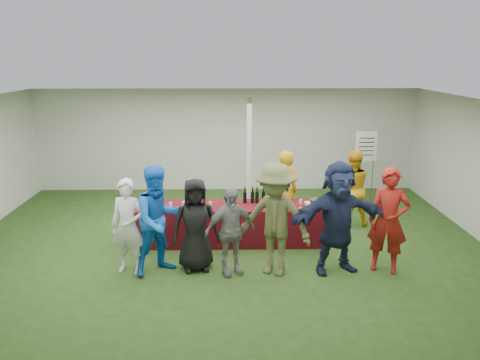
{
  "coord_description": "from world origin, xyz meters",
  "views": [
    {
      "loc": [
        0.12,
        -8.21,
        3.55
      ],
      "look_at": [
        0.29,
        0.31,
        1.25
      ],
      "focal_mm": 35.0,
      "sensor_mm": 36.0,
      "label": 1
    }
  ],
  "objects_px": {
    "wine_list_sign": "(366,152)",
    "customer_6": "(388,221)",
    "customer_4": "(275,220)",
    "customer_2": "(195,225)",
    "customer_5": "(338,218)",
    "serving_table": "(230,224)",
    "staff_pourer": "(284,192)",
    "staff_back": "(352,188)",
    "customer_3": "(230,231)",
    "customer_0": "(128,227)",
    "dump_bucket": "(317,204)",
    "customer_1": "(159,220)"
  },
  "relations": [
    {
      "from": "dump_bucket",
      "to": "customer_5",
      "type": "height_order",
      "value": "customer_5"
    },
    {
      "from": "customer_0",
      "to": "customer_2",
      "type": "distance_m",
      "value": 1.11
    },
    {
      "from": "dump_bucket",
      "to": "customer_6",
      "type": "xyz_separation_m",
      "value": [
        1.0,
        -1.08,
        0.05
      ]
    },
    {
      "from": "serving_table",
      "to": "customer_4",
      "type": "bearing_deg",
      "value": -61.36
    },
    {
      "from": "customer_3",
      "to": "customer_4",
      "type": "xyz_separation_m",
      "value": [
        0.73,
        -0.01,
        0.2
      ]
    },
    {
      "from": "serving_table",
      "to": "dump_bucket",
      "type": "relative_size",
      "value": 14.27
    },
    {
      "from": "staff_back",
      "to": "customer_2",
      "type": "height_order",
      "value": "staff_back"
    },
    {
      "from": "customer_2",
      "to": "customer_5",
      "type": "height_order",
      "value": "customer_5"
    },
    {
      "from": "customer_1",
      "to": "customer_5",
      "type": "height_order",
      "value": "customer_5"
    },
    {
      "from": "customer_4",
      "to": "customer_2",
      "type": "bearing_deg",
      "value": -163.18
    },
    {
      "from": "staff_pourer",
      "to": "customer_5",
      "type": "distance_m",
      "value": 1.9
    },
    {
      "from": "staff_back",
      "to": "customer_6",
      "type": "height_order",
      "value": "customer_6"
    },
    {
      "from": "customer_2",
      "to": "dump_bucket",
      "type": "bearing_deg",
      "value": 13.67
    },
    {
      "from": "customer_1",
      "to": "serving_table",
      "type": "bearing_deg",
      "value": 13.07
    },
    {
      "from": "staff_pourer",
      "to": "staff_back",
      "type": "xyz_separation_m",
      "value": [
        1.48,
        0.43,
        -0.05
      ]
    },
    {
      "from": "wine_list_sign",
      "to": "customer_6",
      "type": "xyz_separation_m",
      "value": [
        -0.59,
        -3.53,
        -0.42
      ]
    },
    {
      "from": "serving_table",
      "to": "customer_4",
      "type": "relative_size",
      "value": 1.91
    },
    {
      "from": "serving_table",
      "to": "customer_6",
      "type": "relative_size",
      "value": 2.02
    },
    {
      "from": "customer_6",
      "to": "wine_list_sign",
      "type": "bearing_deg",
      "value": 102.45
    },
    {
      "from": "customer_2",
      "to": "customer_5",
      "type": "xyz_separation_m",
      "value": [
        2.35,
        -0.11,
        0.15
      ]
    },
    {
      "from": "staff_back",
      "to": "customer_2",
      "type": "distance_m",
      "value": 3.78
    },
    {
      "from": "customer_6",
      "to": "staff_pourer",
      "type": "bearing_deg",
      "value": 152.84
    },
    {
      "from": "wine_list_sign",
      "to": "customer_2",
      "type": "distance_m",
      "value": 5.13
    },
    {
      "from": "wine_list_sign",
      "to": "dump_bucket",
      "type": "bearing_deg",
      "value": -122.89
    },
    {
      "from": "customer_1",
      "to": "wine_list_sign",
      "type": "bearing_deg",
      "value": 4.15
    },
    {
      "from": "dump_bucket",
      "to": "staff_pourer",
      "type": "distance_m",
      "value": 0.88
    },
    {
      "from": "customer_6",
      "to": "customer_4",
      "type": "bearing_deg",
      "value": -156.18
    },
    {
      "from": "customer_2",
      "to": "serving_table",
      "type": "bearing_deg",
      "value": 54.39
    },
    {
      "from": "wine_list_sign",
      "to": "customer_5",
      "type": "bearing_deg",
      "value": -112.12
    },
    {
      "from": "serving_table",
      "to": "wine_list_sign",
      "type": "bearing_deg",
      "value": 34.77
    },
    {
      "from": "dump_bucket",
      "to": "wine_list_sign",
      "type": "distance_m",
      "value": 2.96
    },
    {
      "from": "customer_4",
      "to": "customer_1",
      "type": "bearing_deg",
      "value": -158.41
    },
    {
      "from": "wine_list_sign",
      "to": "staff_back",
      "type": "distance_m",
      "value": 1.56
    },
    {
      "from": "wine_list_sign",
      "to": "customer_3",
      "type": "relative_size",
      "value": 1.2
    },
    {
      "from": "customer_5",
      "to": "serving_table",
      "type": "bearing_deg",
      "value": 130.12
    },
    {
      "from": "wine_list_sign",
      "to": "staff_back",
      "type": "relative_size",
      "value": 1.1
    },
    {
      "from": "customer_0",
      "to": "customer_6",
      "type": "distance_m",
      "value": 4.3
    },
    {
      "from": "dump_bucket",
      "to": "customer_0",
      "type": "xyz_separation_m",
      "value": [
        -3.3,
        -1.04,
        -0.03
      ]
    },
    {
      "from": "customer_1",
      "to": "customer_5",
      "type": "relative_size",
      "value": 0.97
    },
    {
      "from": "staff_back",
      "to": "customer_5",
      "type": "xyz_separation_m",
      "value": [
        -0.79,
        -2.2,
        0.13
      ]
    },
    {
      "from": "customer_6",
      "to": "staff_back",
      "type": "bearing_deg",
      "value": 113.27
    },
    {
      "from": "dump_bucket",
      "to": "customer_1",
      "type": "distance_m",
      "value": 2.97
    },
    {
      "from": "serving_table",
      "to": "dump_bucket",
      "type": "distance_m",
      "value": 1.71
    },
    {
      "from": "customer_0",
      "to": "staff_pourer",
      "type": "bearing_deg",
      "value": 44.58
    },
    {
      "from": "serving_table",
      "to": "dump_bucket",
      "type": "xyz_separation_m",
      "value": [
        1.63,
        -0.22,
        0.46
      ]
    },
    {
      "from": "wine_list_sign",
      "to": "customer_6",
      "type": "bearing_deg",
      "value": -99.47
    },
    {
      "from": "staff_back",
      "to": "customer_3",
      "type": "xyz_separation_m",
      "value": [
        -2.57,
        -2.25,
        -0.07
      ]
    },
    {
      "from": "staff_back",
      "to": "customer_2",
      "type": "xyz_separation_m",
      "value": [
        -3.15,
        -2.09,
        -0.02
      ]
    },
    {
      "from": "serving_table",
      "to": "customer_3",
      "type": "height_order",
      "value": "customer_3"
    },
    {
      "from": "staff_pourer",
      "to": "customer_3",
      "type": "xyz_separation_m",
      "value": [
        -1.08,
        -1.82,
        -0.11
      ]
    }
  ]
}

